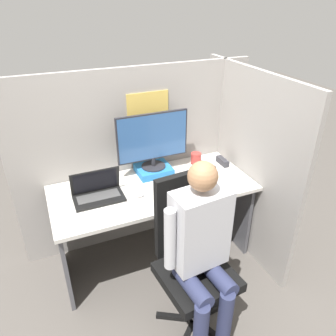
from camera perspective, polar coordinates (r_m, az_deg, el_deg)
ground_plane at (r=2.85m, az=0.44°, el=-19.51°), size 12.00×12.00×0.00m
cubicle_panel_back at (r=2.90m, az=-5.31°, el=1.61°), size 2.10×0.05×1.61m
cubicle_panel_right at (r=2.89m, az=13.39°, el=0.70°), size 0.04×1.35×1.61m
desk at (r=2.72m, az=-2.53°, el=-6.36°), size 1.60×0.71×0.73m
paper_box at (r=2.80m, az=-2.52°, el=-0.31°), size 0.29×0.25×0.06m
monitor at (r=2.68m, az=-2.68°, el=5.04°), size 0.61×0.20×0.48m
laptop at (r=2.52m, az=-12.11°, el=-4.28°), size 0.37×0.21×0.22m
mouse at (r=2.50m, az=-4.87°, el=-4.73°), size 0.06×0.04×0.03m
stapler at (r=2.98m, az=9.48°, el=1.15°), size 0.05×0.15×0.05m
carrot_toy at (r=2.58m, az=4.42°, el=-3.39°), size 0.05×0.14×0.05m
office_chair at (r=2.28m, az=4.08°, el=-14.52°), size 0.53×0.57×1.10m
person at (r=2.04m, az=6.04°, el=-13.56°), size 0.48×0.45×1.31m
coffee_mug at (r=2.96m, az=4.89°, el=1.69°), size 0.09×0.09×0.10m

